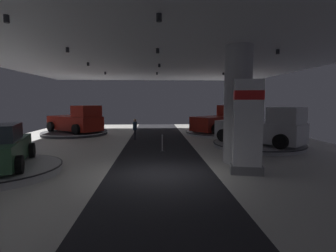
# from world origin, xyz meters

# --- Properties ---
(ground) EXTENTS (24.00, 44.00, 0.06)m
(ground) POSITION_xyz_m (0.00, 0.00, -0.02)
(ground) COLOR silver
(ceiling_with_spotlights) EXTENTS (24.00, 44.00, 0.39)m
(ceiling_with_spotlights) POSITION_xyz_m (0.00, 0.00, 5.55)
(ceiling_with_spotlights) COLOR silver
(column_right) EXTENTS (1.27, 1.27, 5.50)m
(column_right) POSITION_xyz_m (3.66, 1.77, 2.75)
(column_right) COLOR #ADADB2
(column_right) RESTS_ON ground
(brand_sign_pylon) EXTENTS (1.37, 0.90, 3.80)m
(brand_sign_pylon) POSITION_xyz_m (3.47, -0.13, 1.97)
(brand_sign_pylon) COLOR slate
(brand_sign_pylon) RESTS_ON ground
(display_platform_far_right) EXTENTS (5.86, 5.86, 0.26)m
(display_platform_far_right) POSITION_xyz_m (5.43, 12.20, 0.14)
(display_platform_far_right) COLOR silver
(display_platform_far_right) RESTS_ON ground
(pickup_truck_far_right) EXTENTS (5.49, 4.89, 2.30)m
(pickup_truck_far_right) POSITION_xyz_m (5.69, 12.40, 1.19)
(pickup_truck_far_right) COLOR maroon
(pickup_truck_far_right) RESTS_ON display_platform_far_right
(display_platform_far_left) EXTENTS (5.68, 5.68, 0.26)m
(display_platform_far_left) POSITION_xyz_m (-7.27, 12.66, 0.15)
(display_platform_far_left) COLOR #333338
(display_platform_far_left) RESTS_ON ground
(pickup_truck_far_left) EXTENTS (5.45, 4.95, 2.30)m
(pickup_truck_far_left) POSITION_xyz_m (-7.02, 12.46, 1.20)
(pickup_truck_far_left) COLOR maroon
(pickup_truck_far_left) RESTS_ON display_platform_far_left
(display_platform_mid_right) EXTENTS (5.68, 5.68, 0.27)m
(display_platform_mid_right) POSITION_xyz_m (6.39, 5.79, 0.15)
(display_platform_mid_right) COLOR #B7B7BC
(display_platform_mid_right) RESTS_ON ground
(pickup_truck_mid_right) EXTENTS (5.10, 5.35, 2.30)m
(pickup_truck_mid_right) POSITION_xyz_m (6.60, 5.55, 1.20)
(pickup_truck_mid_right) COLOR silver
(pickup_truck_mid_right) RESTS_ON display_platform_mid_right
(visitor_walking_near) EXTENTS (0.32, 0.32, 1.59)m
(visitor_walking_near) POSITION_xyz_m (-1.75, 9.36, 0.91)
(visitor_walking_near) COLOR black
(visitor_walking_near) RESTS_ON ground
(stanchion_a) EXTENTS (0.28, 0.28, 1.01)m
(stanchion_a) POSITION_xyz_m (0.19, 4.58, 0.37)
(stanchion_a) COLOR #333338
(stanchion_a) RESTS_ON ground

